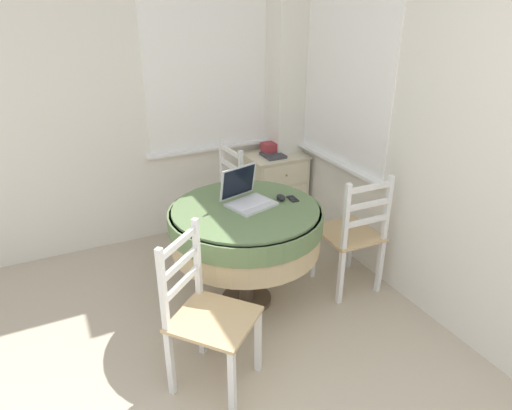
{
  "coord_description": "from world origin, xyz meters",
  "views": [
    {
      "loc": [
        -0.33,
        -0.69,
        2.02
      ],
      "look_at": [
        0.95,
        1.95,
        0.67
      ],
      "focal_mm": 32.0,
      "sensor_mm": 36.0,
      "label": 1
    }
  ],
  "objects_px": {
    "dining_chair_near_right_window": "(352,235)",
    "computer_mouse": "(281,197)",
    "dining_chair_camera_near": "(206,316)",
    "round_dining_table": "(246,226)",
    "corner_cabinet": "(275,189)",
    "storage_box": "(271,148)",
    "laptop": "(247,196)",
    "book_on_cabinet": "(273,155)",
    "dining_chair_near_back_window": "(217,203)",
    "cell_phone": "(293,199)"
  },
  "relations": [
    {
      "from": "computer_mouse",
      "to": "corner_cabinet",
      "type": "relative_size",
      "value": 0.12
    },
    {
      "from": "laptop",
      "to": "book_on_cabinet",
      "type": "height_order",
      "value": "laptop"
    },
    {
      "from": "dining_chair_near_back_window",
      "to": "book_on_cabinet",
      "type": "relative_size",
      "value": 4.36
    },
    {
      "from": "dining_chair_near_right_window",
      "to": "book_on_cabinet",
      "type": "bearing_deg",
      "value": 91.71
    },
    {
      "from": "dining_chair_near_right_window",
      "to": "storage_box",
      "type": "relative_size",
      "value": 6.12
    },
    {
      "from": "round_dining_table",
      "to": "cell_phone",
      "type": "xyz_separation_m",
      "value": [
        0.35,
        -0.02,
        0.15
      ]
    },
    {
      "from": "storage_box",
      "to": "corner_cabinet",
      "type": "bearing_deg",
      "value": -60.56
    },
    {
      "from": "dining_chair_near_back_window",
      "to": "laptop",
      "type": "bearing_deg",
      "value": -94.77
    },
    {
      "from": "dining_chair_near_back_window",
      "to": "round_dining_table",
      "type": "bearing_deg",
      "value": -96.9
    },
    {
      "from": "dining_chair_camera_near",
      "to": "computer_mouse",
      "type": "bearing_deg",
      "value": 37.0
    },
    {
      "from": "dining_chair_near_right_window",
      "to": "dining_chair_camera_near",
      "type": "bearing_deg",
      "value": -162.34
    },
    {
      "from": "corner_cabinet",
      "to": "book_on_cabinet",
      "type": "relative_size",
      "value": 3.26
    },
    {
      "from": "corner_cabinet",
      "to": "storage_box",
      "type": "height_order",
      "value": "storage_box"
    },
    {
      "from": "storage_box",
      "to": "book_on_cabinet",
      "type": "relative_size",
      "value": 0.71
    },
    {
      "from": "round_dining_table",
      "to": "computer_mouse",
      "type": "height_order",
      "value": "computer_mouse"
    },
    {
      "from": "round_dining_table",
      "to": "corner_cabinet",
      "type": "xyz_separation_m",
      "value": [
        0.78,
        1.03,
        -0.26
      ]
    },
    {
      "from": "cell_phone",
      "to": "dining_chair_camera_near",
      "type": "xyz_separation_m",
      "value": [
        -0.85,
        -0.56,
        -0.31
      ]
    },
    {
      "from": "computer_mouse",
      "to": "cell_phone",
      "type": "xyz_separation_m",
      "value": [
        0.08,
        -0.02,
        -0.02
      ]
    },
    {
      "from": "laptop",
      "to": "storage_box",
      "type": "relative_size",
      "value": 2.35
    },
    {
      "from": "cell_phone",
      "to": "corner_cabinet",
      "type": "xyz_separation_m",
      "value": [
        0.43,
        1.05,
        -0.41
      ]
    },
    {
      "from": "dining_chair_near_back_window",
      "to": "corner_cabinet",
      "type": "relative_size",
      "value": 1.34
    },
    {
      "from": "computer_mouse",
      "to": "round_dining_table",
      "type": "bearing_deg",
      "value": -179.99
    },
    {
      "from": "round_dining_table",
      "to": "storage_box",
      "type": "relative_size",
      "value": 6.83
    },
    {
      "from": "laptop",
      "to": "dining_chair_camera_near",
      "type": "xyz_separation_m",
      "value": [
        -0.54,
        -0.63,
        -0.35
      ]
    },
    {
      "from": "dining_chair_near_back_window",
      "to": "dining_chair_camera_near",
      "type": "xyz_separation_m",
      "value": [
        -0.6,
        -1.36,
        0.0
      ]
    },
    {
      "from": "dining_chair_near_right_window",
      "to": "dining_chair_camera_near",
      "type": "distance_m",
      "value": 1.33
    },
    {
      "from": "dining_chair_near_back_window",
      "to": "dining_chair_near_right_window",
      "type": "relative_size",
      "value": 1.0
    },
    {
      "from": "cell_phone",
      "to": "dining_chair_near_back_window",
      "type": "relative_size",
      "value": 0.11
    },
    {
      "from": "round_dining_table",
      "to": "dining_chair_camera_near",
      "type": "distance_m",
      "value": 0.79
    },
    {
      "from": "computer_mouse",
      "to": "dining_chair_near_right_window",
      "type": "relative_size",
      "value": 0.09
    },
    {
      "from": "computer_mouse",
      "to": "dining_chair_camera_near",
      "type": "xyz_separation_m",
      "value": [
        -0.77,
        -0.58,
        -0.32
      ]
    },
    {
      "from": "laptop",
      "to": "dining_chair_near_back_window",
      "type": "distance_m",
      "value": 0.81
    },
    {
      "from": "dining_chair_camera_near",
      "to": "book_on_cabinet",
      "type": "xyz_separation_m",
      "value": [
        1.24,
        1.57,
        0.26
      ]
    },
    {
      "from": "dining_chair_camera_near",
      "to": "dining_chair_near_right_window",
      "type": "bearing_deg",
      "value": 17.66
    },
    {
      "from": "laptop",
      "to": "dining_chair_near_right_window",
      "type": "xyz_separation_m",
      "value": [
        0.73,
        -0.23,
        -0.35
      ]
    },
    {
      "from": "book_on_cabinet",
      "to": "dining_chair_near_back_window",
      "type": "bearing_deg",
      "value": -161.61
    },
    {
      "from": "round_dining_table",
      "to": "laptop",
      "type": "height_order",
      "value": "laptop"
    },
    {
      "from": "dining_chair_camera_near",
      "to": "corner_cabinet",
      "type": "xyz_separation_m",
      "value": [
        1.28,
        1.61,
        -0.1
      ]
    },
    {
      "from": "round_dining_table",
      "to": "dining_chair_near_right_window",
      "type": "distance_m",
      "value": 0.8
    },
    {
      "from": "dining_chair_near_right_window",
      "to": "storage_box",
      "type": "xyz_separation_m",
      "value": [
        -0.01,
        1.26,
        0.3
      ]
    },
    {
      "from": "dining_chair_near_right_window",
      "to": "book_on_cabinet",
      "type": "height_order",
      "value": "dining_chair_near_right_window"
    },
    {
      "from": "dining_chair_near_right_window",
      "to": "computer_mouse",
      "type": "bearing_deg",
      "value": 160.57
    },
    {
      "from": "storage_box",
      "to": "dining_chair_camera_near",
      "type": "bearing_deg",
      "value": -127.12
    },
    {
      "from": "laptop",
      "to": "book_on_cabinet",
      "type": "bearing_deg",
      "value": 53.37
    },
    {
      "from": "dining_chair_near_back_window",
      "to": "storage_box",
      "type": "relative_size",
      "value": 6.12
    },
    {
      "from": "book_on_cabinet",
      "to": "storage_box",
      "type": "bearing_deg",
      "value": 76.76
    },
    {
      "from": "round_dining_table",
      "to": "cell_phone",
      "type": "relative_size",
      "value": 9.97
    },
    {
      "from": "storage_box",
      "to": "book_on_cabinet",
      "type": "distance_m",
      "value": 0.1
    },
    {
      "from": "book_on_cabinet",
      "to": "computer_mouse",
      "type": "bearing_deg",
      "value": -115.14
    },
    {
      "from": "dining_chair_near_right_window",
      "to": "corner_cabinet",
      "type": "height_order",
      "value": "dining_chair_near_right_window"
    }
  ]
}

